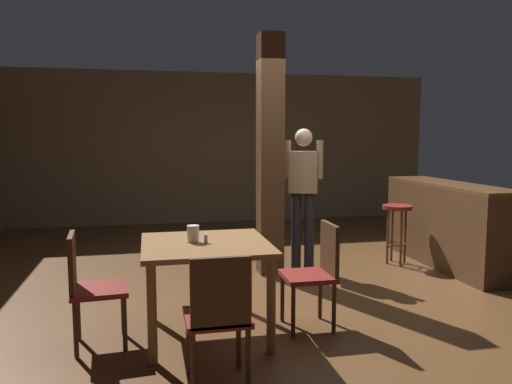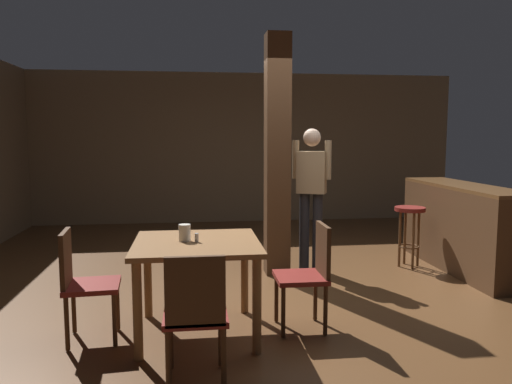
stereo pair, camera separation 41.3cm
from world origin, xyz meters
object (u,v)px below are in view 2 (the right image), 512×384
(chair_south, at_px, (195,311))
(bar_counter, at_px, (456,227))
(chair_east, at_px, (309,271))
(napkin_cup, at_px, (185,233))
(bar_stool_near, at_px, (410,221))
(dining_table, at_px, (197,256))
(chair_west, at_px, (82,279))
(salt_shaker, at_px, (197,238))
(standing_person, at_px, (311,189))

(chair_south, relative_size, bar_counter, 0.41)
(chair_east, relative_size, chair_south, 1.00)
(chair_east, distance_m, bar_counter, 2.75)
(napkin_cup, height_order, bar_counter, bar_counter)
(chair_east, xyz_separation_m, bar_stool_near, (1.72, 1.83, 0.07))
(dining_table, bearing_deg, chair_east, -0.91)
(chair_west, xyz_separation_m, chair_east, (1.85, 0.02, 0.00))
(chair_east, relative_size, bar_stool_near, 1.18)
(chair_south, bearing_deg, salt_shaker, 88.57)
(chair_east, distance_m, salt_shaker, 0.99)
(standing_person, xyz_separation_m, bar_stool_near, (1.26, 0.02, -0.43))
(napkin_cup, bearing_deg, chair_south, -85.26)
(dining_table, xyz_separation_m, napkin_cup, (-0.10, 0.03, 0.19))
(salt_shaker, xyz_separation_m, bar_stool_near, (2.66, 1.84, -0.24))
(chair_east, distance_m, napkin_cup, 1.09)
(chair_east, distance_m, standing_person, 1.93)
(chair_south, bearing_deg, bar_counter, 37.94)
(chair_south, bearing_deg, chair_west, 136.40)
(dining_table, bearing_deg, salt_shaker, -89.75)
(bar_counter, bearing_deg, chair_south, -142.06)
(chair_east, relative_size, standing_person, 0.52)
(dining_table, height_order, bar_stool_near, dining_table)
(napkin_cup, bearing_deg, dining_table, -17.44)
(standing_person, bearing_deg, dining_table, -127.83)
(napkin_cup, bearing_deg, standing_person, 49.81)
(dining_table, height_order, bar_counter, bar_counter)
(chair_south, xyz_separation_m, standing_person, (1.41, 2.67, 0.50))
(chair_west, height_order, bar_counter, bar_counter)
(standing_person, bearing_deg, chair_east, -104.04)
(standing_person, bearing_deg, napkin_cup, -130.19)
(chair_west, height_order, bar_stool_near, chair_west)
(chair_east, distance_m, chair_south, 1.29)
(standing_person, relative_size, bar_stool_near, 2.28)
(standing_person, xyz_separation_m, bar_counter, (1.77, -0.19, -0.47))
(standing_person, distance_m, bar_stool_near, 1.34)
(napkin_cup, height_order, standing_person, standing_person)
(dining_table, xyz_separation_m, bar_counter, (3.16, 1.60, -0.13))
(salt_shaker, bearing_deg, bar_stool_near, 34.66)
(standing_person, bearing_deg, salt_shaker, -127.45)
(dining_table, distance_m, salt_shaker, 0.16)
(chair_west, xyz_separation_m, chair_south, (0.88, -0.84, 0.00))
(salt_shaker, bearing_deg, chair_west, -179.09)
(dining_table, distance_m, chair_west, 0.92)
(dining_table, bearing_deg, chair_west, -177.57)
(napkin_cup, distance_m, salt_shaker, 0.12)
(chair_west, distance_m, bar_stool_near, 4.01)
(chair_west, bearing_deg, chair_south, -43.60)
(chair_west, bearing_deg, bar_counter, 21.96)
(napkin_cup, bearing_deg, chair_west, -175.13)
(chair_west, distance_m, napkin_cup, 0.88)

